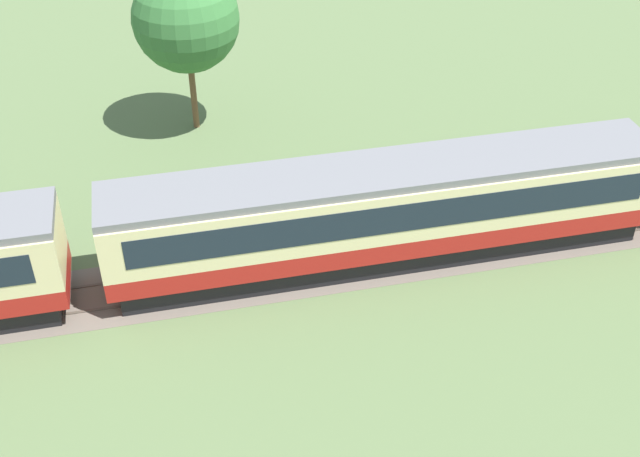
{
  "coord_description": "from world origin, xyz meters",
  "views": [
    {
      "loc": [
        -28.01,
        -23.7,
        19.54
      ],
      "look_at": [
        -22.48,
        0.24,
        1.61
      ],
      "focal_mm": 45.0,
      "sensor_mm": 36.0,
      "label": 1
    }
  ],
  "objects": [
    {
      "name": "railway_track",
      "position": [
        -20.36,
        0.04,
        0.01
      ],
      "size": [
        177.27,
        3.6,
        0.04
      ],
      "color": "#665B51",
      "rests_on": "ground_plane"
    },
    {
      "name": "passenger_train",
      "position": [
        -19.7,
        0.04,
        2.28
      ],
      "size": [
        111.0,
        3.1,
        4.12
      ],
      "color": "#AD1E19",
      "rests_on": "ground_plane"
    },
    {
      "name": "yard_tree_0",
      "position": [
        -26.05,
        12.25,
        5.6
      ],
      "size": [
        4.98,
        4.98,
        8.1
      ],
      "color": "brown",
      "rests_on": "ground_plane"
    }
  ]
}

